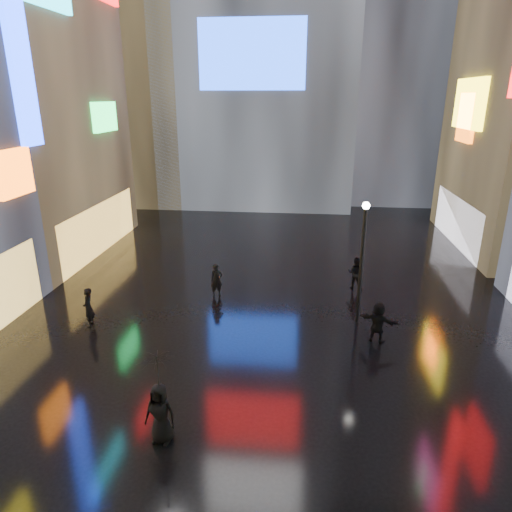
# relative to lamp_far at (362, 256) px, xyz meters

# --- Properties ---
(ground) EXTENTS (140.00, 140.00, 0.00)m
(ground) POSITION_rel_lamp_far_xyz_m (-3.66, 1.78, -2.94)
(ground) COLOR black
(ground) RESTS_ON ground
(tower_flank_left) EXTENTS (10.00, 10.00, 26.00)m
(tower_flank_left) POSITION_rel_lamp_far_xyz_m (-17.66, 23.78, 10.06)
(tower_flank_left) COLOR black
(tower_flank_left) RESTS_ON ground
(lamp_far) EXTENTS (0.30, 0.30, 5.20)m
(lamp_far) POSITION_rel_lamp_far_xyz_m (0.00, 0.00, 0.00)
(lamp_far) COLOR black
(lamp_far) RESTS_ON ground
(pedestrian_4) EXTENTS (0.94, 0.68, 1.80)m
(pedestrian_4) POSITION_rel_lamp_far_xyz_m (-6.11, -7.81, -2.05)
(pedestrian_4) COLOR black
(pedestrian_4) RESTS_ON ground
(pedestrian_5) EXTENTS (1.60, 1.07, 1.65)m
(pedestrian_5) POSITION_rel_lamp_far_xyz_m (0.59, -1.62, -2.12)
(pedestrian_5) COLOR black
(pedestrian_5) RESTS_ON ground
(pedestrian_6) EXTENTS (0.69, 0.59, 1.60)m
(pedestrian_6) POSITION_rel_lamp_far_xyz_m (-6.43, 1.98, -2.14)
(pedestrian_6) COLOR black
(pedestrian_6) RESTS_ON ground
(pedestrian_7) EXTENTS (0.96, 0.85, 1.65)m
(pedestrian_7) POSITION_rel_lamp_far_xyz_m (0.25, 3.59, -2.12)
(pedestrian_7) COLOR black
(pedestrian_7) RESTS_ON ground
(umbrella_2) EXTENTS (1.06, 1.04, 0.95)m
(umbrella_2) POSITION_rel_lamp_far_xyz_m (-6.11, -7.81, -0.68)
(umbrella_2) COLOR black
(umbrella_2) RESTS_ON pedestrian_4
(pedestrian_8) EXTENTS (0.50, 0.68, 1.69)m
(pedestrian_8) POSITION_rel_lamp_far_xyz_m (-11.12, -1.60, -2.10)
(pedestrian_8) COLOR black
(pedestrian_8) RESTS_ON ground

